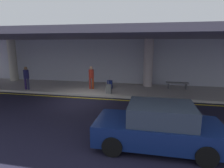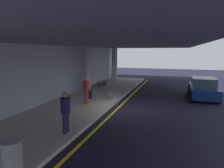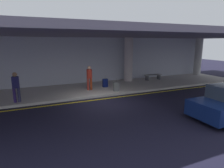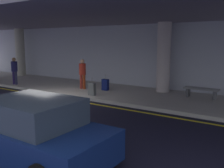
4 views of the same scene
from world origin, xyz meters
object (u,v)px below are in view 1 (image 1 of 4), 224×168
Objects in this scene: support_column_far_left at (13,60)px; suitcase_upright_secondary at (109,89)px; car_navy at (158,127)px; traveler_with_luggage at (91,76)px; bench_metal at (177,84)px; support_column_left_mid at (148,63)px; person_waiting_for_ride at (26,76)px; suitcase_upright_primary at (110,84)px.

support_column_far_left reaches higher than suitcase_upright_secondary.
suitcase_upright_secondary is at bearing -63.45° from car_navy.
bench_metal is at bearing 77.65° from traveler_with_luggage.
support_column_far_left reaches higher than bench_metal.
support_column_left_mid is 0.89× the size of car_navy.
person_waiting_for_ride is at bearing -99.54° from traveler_with_luggage.
car_navy is 4.56× the size of suitcase_upright_primary.
suitcase_upright_secondary is at bearing 51.79° from person_waiting_for_ride.
car_navy is (12.54, -9.08, -1.26)m from support_column_far_left.
traveler_with_luggage is 4.69m from person_waiting_for_ride.
bench_metal is (4.92, 0.91, 0.04)m from suitcase_upright_primary.
person_waiting_for_ride is 6.09m from suitcase_upright_primary.
suitcase_upright_secondary reaches higher than bench_metal.
traveler_with_luggage is 6.39m from bench_metal.
suitcase_upright_primary is (-2.75, -1.48, -1.51)m from support_column_left_mid.
suitcase_upright_primary is (-3.28, 7.60, -0.25)m from car_navy.
traveler_with_luggage is at bearing 65.52° from person_waiting_for_ride.
support_column_left_mid is 2.17× the size of person_waiting_for_ride.
bench_metal is at bearing 45.70° from suitcase_upright_secondary.
car_navy is at bearing -44.68° from suitcase_upright_secondary.
car_navy is 6.86m from suitcase_upright_secondary.
bench_metal is (4.69, 2.37, 0.04)m from suitcase_upright_secondary.
suitcase_upright_secondary is (6.09, 0.07, -0.65)m from person_waiting_for_ride.
bench_metal is at bearing -100.78° from car_navy.
support_column_far_left is 15.53m from car_navy.
car_navy reaches higher than suitcase_upright_primary.
person_waiting_for_ride is (-9.14, 6.07, 0.40)m from car_navy.
traveler_with_luggage is 2.00m from suitcase_upright_secondary.
person_waiting_for_ride is (-8.60, -3.00, -0.86)m from support_column_left_mid.
car_navy is 2.44× the size of traveler_with_luggage.
support_column_left_mid is at bearing 34.32° from suitcase_upright_primary.
bench_metal is (14.17, -0.57, -1.47)m from support_column_far_left.
support_column_far_left is 4.61m from person_waiting_for_ride.
person_waiting_for_ride is (3.40, -3.00, -0.86)m from support_column_far_left.
suitcase_upright_primary is 5.00m from bench_metal.
support_column_left_mid reaches higher than person_waiting_for_ride.
support_column_left_mid is 4.15m from suitcase_upright_secondary.
support_column_left_mid is 4.54m from traveler_with_luggage.
support_column_far_left is 4.06× the size of suitcase_upright_primary.
car_navy is 8.67m from bench_metal.
traveler_with_luggage and person_waiting_for_ride have the same top height.
suitcase_upright_primary is at bearing 65.76° from person_waiting_for_ride.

